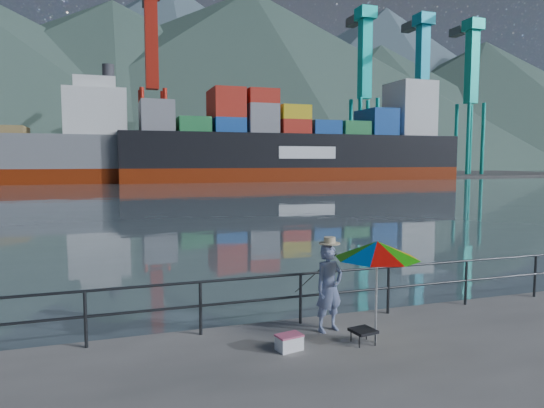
{
  "coord_description": "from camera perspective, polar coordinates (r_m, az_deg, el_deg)",
  "views": [
    {
      "loc": [
        -2.51,
        -7.06,
        3.25
      ],
      "look_at": [
        1.83,
        6.0,
        2.0
      ],
      "focal_mm": 32.0,
      "sensor_mm": 36.0,
      "label": 1
    }
  ],
  "objects": [
    {
      "name": "cooler_bag",
      "position": [
        8.64,
        2.03,
        -16.04
      ],
      "size": [
        0.47,
        0.36,
        0.24
      ],
      "primitive_type": "cube",
      "rotation": [
        0.0,
        0.0,
        0.21
      ],
      "color": "white",
      "rests_on": "ground"
    },
    {
      "name": "container_ship",
      "position": [
        85.25,
        3.96,
        6.91
      ],
      "size": [
        59.27,
        9.88,
        18.1
      ],
      "color": "maroon",
      "rests_on": "ground"
    },
    {
      "name": "port_cranes",
      "position": [
        97.86,
        1.85,
        12.66
      ],
      "size": [
        116.0,
        28.0,
        38.4
      ],
      "color": "#BA0A27",
      "rests_on": "ground"
    },
    {
      "name": "far_dock",
      "position": [
        100.89,
        -11.27,
        3.23
      ],
      "size": [
        200.0,
        40.0,
        0.4
      ],
      "primitive_type": "cube",
      "color": "#514F4C",
      "rests_on": "ground"
    },
    {
      "name": "folding_stool",
      "position": [
        9.05,
        10.67,
        -15.01
      ],
      "size": [
        0.45,
        0.45,
        0.26
      ],
      "color": "black",
      "rests_on": "ground"
    },
    {
      "name": "beach_umbrella",
      "position": [
        8.74,
        12.27,
        -5.31
      ],
      "size": [
        1.65,
        1.65,
        1.83
      ],
      "color": "white",
      "rests_on": "ground"
    },
    {
      "name": "container_stacks",
      "position": [
        107.83,
        1.76,
        4.94
      ],
      "size": [
        58.0,
        8.4,
        7.8
      ],
      "color": "#194CA5",
      "rests_on": "ground"
    },
    {
      "name": "mountains",
      "position": [
        221.12,
        -7.63,
        13.53
      ],
      "size": [
        600.0,
        332.8,
        80.0
      ],
      "color": "#385147",
      "rests_on": "ground"
    },
    {
      "name": "harbor_water",
      "position": [
        137.12,
        -17.37,
        3.59
      ],
      "size": [
        500.0,
        280.0,
        0.0
      ],
      "primitive_type": "cube",
      "color": "#516368",
      "rests_on": "ground"
    },
    {
      "name": "fisherman",
      "position": [
        9.38,
        6.73,
        -9.78
      ],
      "size": [
        0.68,
        0.53,
        1.66
      ],
      "primitive_type": "imported",
      "rotation": [
        0.0,
        0.0,
        0.23
      ],
      "color": "navy",
      "rests_on": "ground"
    },
    {
      "name": "fishing_rod",
      "position": [
        10.37,
        4.97,
        -13.08
      ],
      "size": [
        0.22,
        1.65,
        1.17
      ],
      "primitive_type": "cylinder",
      "rotation": [
        0.96,
        0.0,
        0.12
      ],
      "color": "black",
      "rests_on": "ground"
    },
    {
      "name": "guardrail",
      "position": [
        9.51,
        -2.34,
        -11.49
      ],
      "size": [
        22.0,
        0.06,
        1.03
      ],
      "color": "#2D3033",
      "rests_on": "ground"
    }
  ]
}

